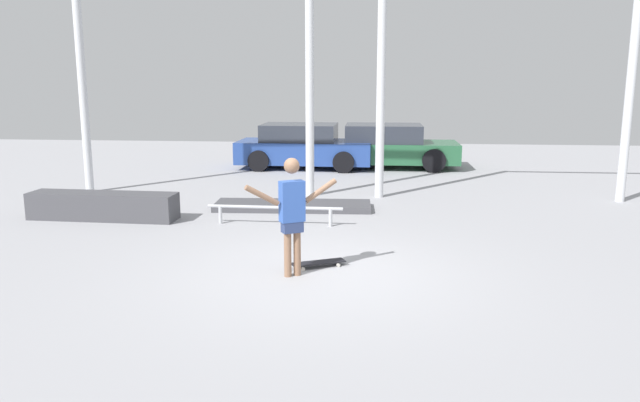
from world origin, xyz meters
TOP-DOWN VIEW (x-y plane):
  - ground_plane at (0.00, 0.00)m, footprint 36.00×36.00m
  - skateboarder at (-0.39, -0.12)m, footprint 1.23×0.76m
  - skateboard at (-0.07, 0.34)m, footprint 0.83×0.54m
  - grind_box at (-4.64, 3.08)m, footprint 2.98×0.74m
  - manual_pad at (-1.02, 4.42)m, footprint 3.37×1.15m
  - grind_rail at (-1.16, 2.91)m, footprint 2.61×0.11m
  - canopy_support_left at (-3.54, 5.92)m, footprint 5.66×0.20m
  - canopy_support_right at (3.54, 5.92)m, footprint 5.66×0.20m
  - parked_car_blue at (-1.53, 10.48)m, footprint 4.13×2.02m
  - parked_car_green at (1.05, 10.80)m, footprint 4.24×2.04m

SIDE VIEW (x-z plane):
  - ground_plane at x=0.00m, z-range 0.00..0.00m
  - skateboard at x=-0.07m, z-range 0.03..0.10m
  - manual_pad at x=-1.02m, z-range 0.00..0.13m
  - grind_box at x=-4.64m, z-range 0.00..0.53m
  - grind_rail at x=-1.16m, z-range 0.11..0.48m
  - parked_car_green at x=1.05m, z-range -0.02..1.32m
  - parked_car_blue at x=-1.53m, z-range -0.02..1.33m
  - skateboarder at x=-0.39m, z-range 0.12..1.82m
  - canopy_support_left at x=-3.54m, z-range 0.65..6.37m
  - canopy_support_right at x=3.54m, z-range 0.65..6.37m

